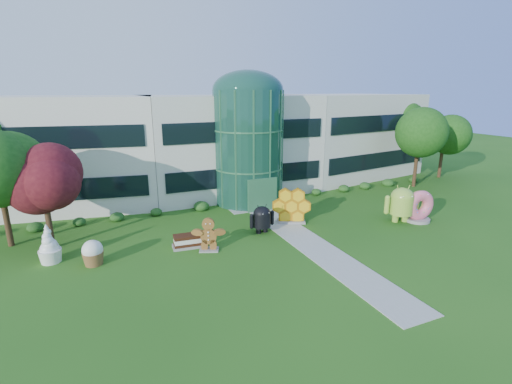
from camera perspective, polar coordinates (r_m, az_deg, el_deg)
name	(u,v)px	position (r m, az deg, el deg)	size (l,w,h in m)	color
ground	(322,252)	(23.86, 10.11, -9.08)	(140.00, 140.00, 0.00)	#215114
building	(226,142)	(38.31, -4.69, 7.66)	(46.00, 15.00, 9.30)	beige
atrium	(248,148)	(32.72, -1.22, 6.81)	(6.00, 6.00, 9.80)	#194738
walkway	(305,240)	(25.39, 7.60, -7.38)	(2.40, 20.00, 0.04)	#9E9E93
tree_red	(46,203)	(26.47, -29.61, -1.53)	(4.00, 4.00, 6.00)	#3F0C14
trees_backdrop	(244,154)	(33.74, -1.87, 5.87)	(52.00, 8.00, 8.40)	#174611
android_green	(402,202)	(30.29, 21.53, -1.41)	(2.80, 1.87, 3.17)	#91BD3C
android_black	(262,217)	(26.14, 0.93, -3.92)	(2.01, 1.35, 2.28)	black
donut	(418,205)	(31.04, 23.72, -1.91)	(2.39, 1.15, 2.49)	#D85271
gingerbread	(209,234)	(23.51, -7.31, -6.46)	(2.36, 0.91, 2.18)	brown
ice_cream_sandwich	(188,241)	(24.42, -10.46, -7.42)	(1.93, 0.96, 0.86)	black
honeycomb	(291,207)	(28.21, 5.46, -2.35)	(3.10, 1.11, 2.44)	yellow
froyo	(49,244)	(24.89, -29.28, -6.94)	(1.37, 1.37, 2.34)	white
cupcake	(93,252)	(23.61, -23.82, -8.51)	(1.25, 1.25, 1.50)	white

